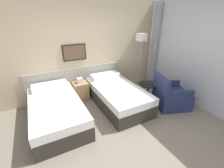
# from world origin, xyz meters

# --- Properties ---
(ground_plane) EXTENTS (16.00, 16.00, 0.00)m
(ground_plane) POSITION_xyz_m (0.00, 0.00, 0.00)
(ground_plane) COLOR slate
(wall_headboard) EXTENTS (10.00, 0.10, 2.70)m
(wall_headboard) POSITION_xyz_m (-0.02, 2.04, 1.30)
(wall_headboard) COLOR #C6B28E
(wall_headboard) RESTS_ON ground_plane
(wall_window) EXTENTS (0.21, 4.52, 2.70)m
(wall_window) POSITION_xyz_m (2.35, -0.13, 1.34)
(wall_window) COLOR white
(wall_window) RESTS_ON ground_plane
(bed_near_door) EXTENTS (1.07, 1.99, 0.65)m
(bed_near_door) POSITION_xyz_m (-1.14, 1.00, 0.27)
(bed_near_door) COLOR #332D28
(bed_near_door) RESTS_ON ground_plane
(bed_near_window) EXTENTS (1.07, 1.99, 0.65)m
(bed_near_window) POSITION_xyz_m (0.45, 1.00, 0.27)
(bed_near_window) COLOR #332D28
(bed_near_window) RESTS_ON ground_plane
(nightstand) EXTENTS (0.40, 0.41, 0.65)m
(nightstand) POSITION_xyz_m (-0.34, 1.73, 0.26)
(nightstand) COLOR #9E7A51
(nightstand) RESTS_ON ground_plane
(floor_lamp) EXTENTS (0.25, 0.25, 1.76)m
(floor_lamp) POSITION_xyz_m (1.63, 1.61, 1.49)
(floor_lamp) COLOR #9E9993
(floor_lamp) RESTS_ON ground_plane
(side_table) EXTENTS (0.51, 0.51, 0.50)m
(side_table) POSITION_xyz_m (1.33, 0.77, 0.36)
(side_table) COLOR black
(side_table) RESTS_ON ground_plane
(armchair) EXTENTS (1.00, 0.95, 0.87)m
(armchair) POSITION_xyz_m (1.65, 0.23, 0.28)
(armchair) COLOR navy
(armchair) RESTS_ON ground_plane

